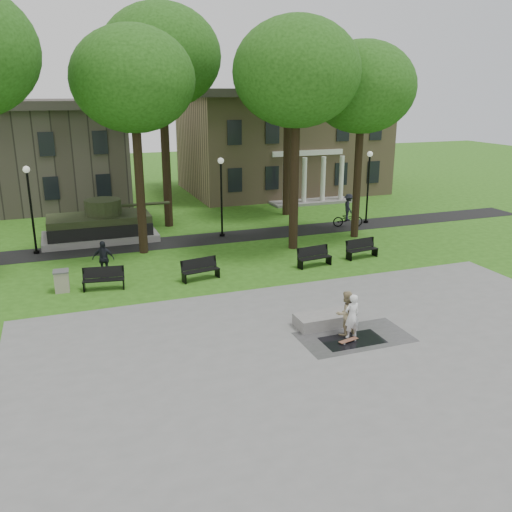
{
  "coord_description": "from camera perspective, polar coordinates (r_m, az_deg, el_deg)",
  "views": [
    {
      "loc": [
        -8.52,
        -18.19,
        8.49
      ],
      "look_at": [
        -0.56,
        3.47,
        1.4
      ],
      "focal_mm": 38.0,
      "sensor_mm": 36.0,
      "label": 1
    }
  ],
  "objects": [
    {
      "name": "park_bench_0",
      "position": [
        24.93,
        -15.78,
        -2.23
      ],
      "size": [
        1.85,
        0.79,
        1.0
      ],
      "rotation": [
        0.0,
        0.0,
        -0.15
      ],
      "color": "black",
      "rests_on": "ground"
    },
    {
      "name": "park_bench_3",
      "position": [
        29.04,
        11.04,
        0.83
      ],
      "size": [
        1.84,
        0.74,
        1.0
      ],
      "rotation": [
        0.0,
        0.0,
        0.13
      ],
      "color": "black",
      "rests_on": "ground"
    },
    {
      "name": "park_bench_2",
      "position": [
        27.28,
        6.13,
        0.0
      ],
      "size": [
        1.84,
        0.75,
        1.0
      ],
      "rotation": [
        0.0,
        0.0,
        0.13
      ],
      "color": "black",
      "rests_on": "ground"
    },
    {
      "name": "puddle",
      "position": [
        19.66,
        10.12,
        -8.72
      ],
      "size": [
        2.2,
        1.2,
        0.0
      ],
      "primitive_type": "cube",
      "color": "black",
      "rests_on": "plaza"
    },
    {
      "name": "tank_monument",
      "position": [
        33.14,
        -16.08,
        3.09
      ],
      "size": [
        7.45,
        3.4,
        2.4
      ],
      "color": "gray",
      "rests_on": "ground"
    },
    {
      "name": "lamp_right",
      "position": [
        36.38,
        11.74,
        7.72
      ],
      "size": [
        0.36,
        0.36,
        4.73
      ],
      "color": "black",
      "rests_on": "ground"
    },
    {
      "name": "tree_1",
      "position": [
        28.97,
        -12.81,
        17.6
      ],
      "size": [
        6.2,
        6.2,
        11.63
      ],
      "color": "black",
      "rests_on": "ground"
    },
    {
      "name": "tree_2",
      "position": [
        29.28,
        4.29,
        18.65
      ],
      "size": [
        6.6,
        6.6,
        12.16
      ],
      "color": "black",
      "rests_on": "ground"
    },
    {
      "name": "concrete_block",
      "position": [
        20.59,
        7.2,
        -6.67
      ],
      "size": [
        2.2,
        1.0,
        0.45
      ],
      "primitive_type": "cube",
      "rotation": [
        0.0,
        0.0,
        0.0
      ],
      "color": "gray",
      "rests_on": "plaza"
    },
    {
      "name": "park_bench_1",
      "position": [
        25.35,
        -5.89,
        -1.33
      ],
      "size": [
        1.85,
        0.84,
        1.0
      ],
      "rotation": [
        0.0,
        0.0,
        0.18
      ],
      "color": "black",
      "rests_on": "ground"
    },
    {
      "name": "trash_bin",
      "position": [
        25.21,
        -19.77,
        -2.48
      ],
      "size": [
        0.69,
        0.69,
        0.96
      ],
      "rotation": [
        0.0,
        0.0,
        -0.04
      ],
      "color": "#9D9782",
      "rests_on": "ground"
    },
    {
      "name": "plaza",
      "position": [
        17.84,
        11.38,
        -11.66
      ],
      "size": [
        22.0,
        16.0,
        0.02
      ],
      "primitive_type": "cube",
      "color": "gray",
      "rests_on": "ground"
    },
    {
      "name": "tree_4",
      "position": [
        34.85,
        -9.98,
        19.97
      ],
      "size": [
        7.2,
        7.2,
        13.5
      ],
      "color": "black",
      "rests_on": "ground"
    },
    {
      "name": "footpath",
      "position": [
        32.49,
        -4.27,
        1.9
      ],
      "size": [
        44.0,
        2.6,
        0.01
      ],
      "primitive_type": "cube",
      "color": "black",
      "rests_on": "ground"
    },
    {
      "name": "skateboarder",
      "position": [
        19.53,
        10.07,
        -6.25
      ],
      "size": [
        0.64,
        0.45,
        1.64
      ],
      "primitive_type": "imported",
      "rotation": [
        0.0,
        0.0,
        3.25
      ],
      "color": "white",
      "rests_on": "plaza"
    },
    {
      "name": "cyclist",
      "position": [
        35.5,
        9.68,
        4.45
      ],
      "size": [
        2.05,
        1.22,
        2.15
      ],
      "rotation": [
        0.0,
        0.0,
        1.31
      ],
      "color": "black",
      "rests_on": "ground"
    },
    {
      "name": "ground",
      "position": [
        21.8,
        4.55,
        -5.89
      ],
      "size": [
        120.0,
        120.0,
        0.0
      ],
      "primitive_type": "plane",
      "color": "#2A5814",
      "rests_on": "ground"
    },
    {
      "name": "tree_5",
      "position": [
        37.82,
        3.41,
        18.84
      ],
      "size": [
        6.4,
        6.4,
        12.44
      ],
      "color": "black",
      "rests_on": "ground"
    },
    {
      "name": "building_left",
      "position": [
        45.02,
        -23.55,
        9.45
      ],
      "size": [
        15.0,
        10.0,
        7.2
      ],
      "primitive_type": "cube",
      "color": "#4C443D",
      "rests_on": "ground"
    },
    {
      "name": "tree_3",
      "position": [
        32.24,
        11.13,
        16.97
      ],
      "size": [
        6.0,
        6.0,
        11.19
      ],
      "color": "black",
      "rests_on": "ground"
    },
    {
      "name": "building_right",
      "position": [
        48.09,
        2.61,
        12.11
      ],
      "size": [
        17.0,
        12.0,
        8.6
      ],
      "color": "#9E8460",
      "rests_on": "ground"
    },
    {
      "name": "lamp_mid",
      "position": [
        32.3,
        -3.67,
        6.88
      ],
      "size": [
        0.36,
        0.36,
        4.73
      ],
      "color": "black",
      "rests_on": "ground"
    },
    {
      "name": "skateboard",
      "position": [
        19.5,
        9.71,
        -8.81
      ],
      "size": [
        0.81,
        0.38,
        0.07
      ],
      "primitive_type": "cube",
      "rotation": [
        0.0,
        0.0,
        0.24
      ],
      "color": "brown",
      "rests_on": "plaza"
    },
    {
      "name": "friend_watching",
      "position": [
        19.72,
        9.41,
        -5.94
      ],
      "size": [
        0.9,
        0.75,
        1.66
      ],
      "primitive_type": "imported",
      "rotation": [
        0.0,
        0.0,
        3.3
      ],
      "color": "tan",
      "rests_on": "plaza"
    },
    {
      "name": "lamp_left",
      "position": [
        31.05,
        -22.65,
        5.19
      ],
      "size": [
        0.36,
        0.36,
        4.73
      ],
      "color": "black",
      "rests_on": "ground"
    },
    {
      "name": "pedestrian_walker",
      "position": [
        26.45,
        -15.77,
        -0.3
      ],
      "size": [
        1.12,
        0.75,
        1.76
      ],
      "primitive_type": "imported",
      "rotation": [
        0.0,
        0.0,
        -0.35
      ],
      "color": "black",
      "rests_on": "ground"
    }
  ]
}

